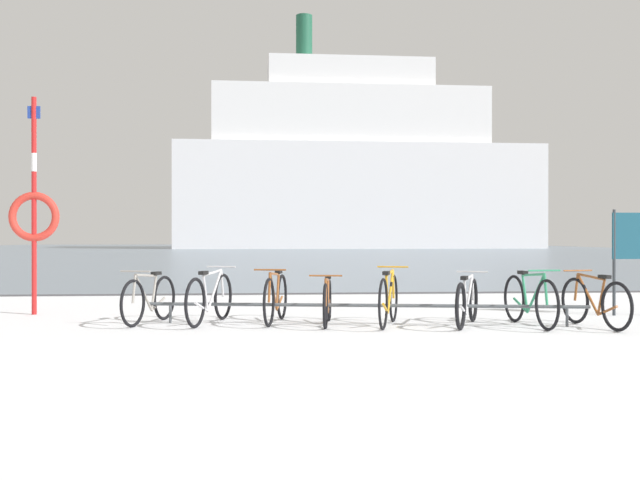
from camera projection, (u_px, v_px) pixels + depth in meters
The scene contains 13 objects.
ground at pixel (280, 253), 60.41m from camera, with size 80.00×132.00×0.08m.
bike_rack at pixel (365, 306), 10.75m from camera, with size 6.28×1.07×0.31m.
bicycle_0 at pixel (149, 299), 10.90m from camera, with size 0.66×1.55×0.79m.
bicycle_1 at pixel (210, 298), 10.88m from camera, with size 0.66×1.73×0.83m.
bicycle_2 at pixel (276, 298), 10.97m from camera, with size 0.52×1.66×0.81m.
bicycle_3 at pixel (327, 301), 10.73m from camera, with size 0.46×1.59×0.74m.
bicycle_4 at pixel (389, 299), 10.63m from camera, with size 0.65×1.64×0.84m.
bicycle_5 at pixel (467, 302), 10.63m from camera, with size 0.80×1.60×0.76m.
bicycle_6 at pixel (530, 300), 10.57m from camera, with size 0.46×1.77×0.82m.
bicycle_7 at pixel (595, 302), 10.44m from camera, with size 0.46×1.63×0.79m.
info_sign at pixel (629, 245), 12.04m from camera, with size 0.55×0.07×1.71m.
rescue_post at pixel (34, 212), 12.17m from camera, with size 0.81×0.12×3.55m.
ferry_ship at pixel (355, 171), 84.12m from camera, with size 40.58×10.72×26.11m.
Camera 1 is at (-1.77, -6.57, 1.27)m, focal length 41.87 mm.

